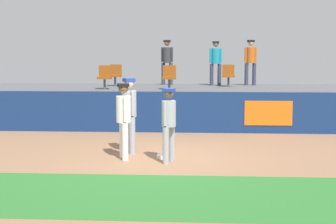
{
  "coord_description": "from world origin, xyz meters",
  "views": [
    {
      "loc": [
        0.94,
        -11.31,
        2.44
      ],
      "look_at": [
        0.19,
        1.07,
        1.0
      ],
      "focal_mm": 51.45,
      "sensor_mm": 36.0,
      "label": 1
    }
  ],
  "objects_px": {
    "player_runner_visitor": "(129,110)",
    "spectator_hooded": "(167,59)",
    "first_base": "(165,156)",
    "player_fielder_home": "(124,116)",
    "seat_back_left": "(115,74)",
    "spectator_capped": "(216,60)",
    "seat_front_left": "(105,76)",
    "spectator_casual": "(251,59)",
    "player_coach_visitor": "(169,120)",
    "seat_front_center": "(169,76)",
    "seat_back_right": "(228,74)"
  },
  "relations": [
    {
      "from": "player_runner_visitor",
      "to": "spectator_hooded",
      "type": "xyz_separation_m",
      "value": [
        0.47,
        7.66,
        1.24
      ]
    },
    {
      "from": "player_runner_visitor",
      "to": "first_base",
      "type": "bearing_deg",
      "value": 28.29
    },
    {
      "from": "player_fielder_home",
      "to": "seat_back_left",
      "type": "distance_m",
      "value": 7.6
    },
    {
      "from": "first_base",
      "to": "spectator_capped",
      "type": "relative_size",
      "value": 0.23
    },
    {
      "from": "seat_back_left",
      "to": "spectator_capped",
      "type": "xyz_separation_m",
      "value": [
        3.91,
        0.68,
        0.54
      ]
    },
    {
      "from": "seat_front_left",
      "to": "spectator_casual",
      "type": "distance_m",
      "value": 6.03
    },
    {
      "from": "seat_back_left",
      "to": "player_runner_visitor",
      "type": "bearing_deg",
      "value": -77.43
    },
    {
      "from": "first_base",
      "to": "player_fielder_home",
      "type": "xyz_separation_m",
      "value": [
        -0.98,
        -0.19,
        1.0
      ]
    },
    {
      "from": "first_base",
      "to": "player_fielder_home",
      "type": "height_order",
      "value": "player_fielder_home"
    },
    {
      "from": "player_coach_visitor",
      "to": "seat_front_center",
      "type": "bearing_deg",
      "value": -153.61
    },
    {
      "from": "first_base",
      "to": "seat_back_left",
      "type": "xyz_separation_m",
      "value": [
        -2.44,
        7.23,
        1.72
      ]
    },
    {
      "from": "player_coach_visitor",
      "to": "seat_back_left",
      "type": "height_order",
      "value": "seat_back_left"
    },
    {
      "from": "spectator_hooded",
      "to": "first_base",
      "type": "bearing_deg",
      "value": 107.36
    },
    {
      "from": "player_runner_visitor",
      "to": "player_coach_visitor",
      "type": "bearing_deg",
      "value": 13.93
    },
    {
      "from": "player_fielder_home",
      "to": "spectator_capped",
      "type": "distance_m",
      "value": 8.56
    },
    {
      "from": "first_base",
      "to": "spectator_capped",
      "type": "xyz_separation_m",
      "value": [
        1.48,
        7.91,
        2.26
      ]
    },
    {
      "from": "seat_back_left",
      "to": "spectator_casual",
      "type": "distance_m",
      "value": 5.41
    },
    {
      "from": "player_fielder_home",
      "to": "seat_front_left",
      "type": "height_order",
      "value": "seat_front_left"
    },
    {
      "from": "player_runner_visitor",
      "to": "spectator_capped",
      "type": "distance_m",
      "value": 7.82
    },
    {
      "from": "seat_back_left",
      "to": "seat_front_left",
      "type": "bearing_deg",
      "value": -92.07
    },
    {
      "from": "seat_front_left",
      "to": "spectator_hooded",
      "type": "bearing_deg",
      "value": 54.13
    },
    {
      "from": "first_base",
      "to": "seat_back_left",
      "type": "bearing_deg",
      "value": 108.63
    },
    {
      "from": "seat_back_right",
      "to": "seat_front_center",
      "type": "bearing_deg",
      "value": -140.33
    },
    {
      "from": "seat_back_right",
      "to": "spectator_hooded",
      "type": "xyz_separation_m",
      "value": [
        -2.43,
        1.0,
        0.58
      ]
    },
    {
      "from": "player_fielder_home",
      "to": "seat_front_center",
      "type": "xyz_separation_m",
      "value": [
        0.75,
        5.62,
        0.71
      ]
    },
    {
      "from": "player_fielder_home",
      "to": "first_base",
      "type": "bearing_deg",
      "value": 81.58
    },
    {
      "from": "seat_front_center",
      "to": "spectator_casual",
      "type": "height_order",
      "value": "spectator_casual"
    },
    {
      "from": "player_runner_visitor",
      "to": "seat_back_left",
      "type": "bearing_deg",
      "value": 161.86
    },
    {
      "from": "player_coach_visitor",
      "to": "seat_front_center",
      "type": "height_order",
      "value": "seat_front_center"
    },
    {
      "from": "player_runner_visitor",
      "to": "seat_back_right",
      "type": "distance_m",
      "value": 7.29
    },
    {
      "from": "player_fielder_home",
      "to": "spectator_casual",
      "type": "bearing_deg",
      "value": 135.53
    },
    {
      "from": "spectator_capped",
      "to": "spectator_casual",
      "type": "distance_m",
      "value": 1.41
    },
    {
      "from": "seat_front_center",
      "to": "player_coach_visitor",
      "type": "bearing_deg",
      "value": -86.79
    },
    {
      "from": "player_coach_visitor",
      "to": "seat_back_right",
      "type": "distance_m",
      "value": 7.99
    },
    {
      "from": "player_runner_visitor",
      "to": "seat_back_right",
      "type": "bearing_deg",
      "value": 125.76
    },
    {
      "from": "player_runner_visitor",
      "to": "player_coach_visitor",
      "type": "height_order",
      "value": "player_runner_visitor"
    },
    {
      "from": "player_fielder_home",
      "to": "seat_front_center",
      "type": "height_order",
      "value": "seat_front_center"
    },
    {
      "from": "seat_front_center",
      "to": "spectator_hooded",
      "type": "xyz_separation_m",
      "value": [
        -0.26,
        2.8,
        0.58
      ]
    },
    {
      "from": "seat_back_left",
      "to": "spectator_capped",
      "type": "height_order",
      "value": "spectator_capped"
    },
    {
      "from": "seat_front_left",
      "to": "spectator_capped",
      "type": "distance_m",
      "value": 4.72
    },
    {
      "from": "seat_front_center",
      "to": "seat_back_left",
      "type": "distance_m",
      "value": 2.85
    },
    {
      "from": "first_base",
      "to": "spectator_hooded",
      "type": "bearing_deg",
      "value": 93.33
    },
    {
      "from": "player_fielder_home",
      "to": "player_coach_visitor",
      "type": "xyz_separation_m",
      "value": [
        1.09,
        -0.31,
        -0.05
      ]
    },
    {
      "from": "spectator_capped",
      "to": "player_runner_visitor",
      "type": "bearing_deg",
      "value": 64.45
    },
    {
      "from": "player_runner_visitor",
      "to": "seat_back_right",
      "type": "height_order",
      "value": "seat_back_right"
    },
    {
      "from": "seat_back_right",
      "to": "seat_back_left",
      "type": "height_order",
      "value": "same"
    },
    {
      "from": "first_base",
      "to": "player_runner_visitor",
      "type": "relative_size",
      "value": 0.21
    },
    {
      "from": "player_coach_visitor",
      "to": "seat_back_left",
      "type": "xyz_separation_m",
      "value": [
        -2.55,
        7.73,
        0.77
      ]
    },
    {
      "from": "seat_back_right",
      "to": "seat_front_left",
      "type": "xyz_separation_m",
      "value": [
        -4.45,
        -1.8,
        0.0
      ]
    },
    {
      "from": "seat_front_center",
      "to": "spectator_casual",
      "type": "bearing_deg",
      "value": 40.74
    }
  ]
}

